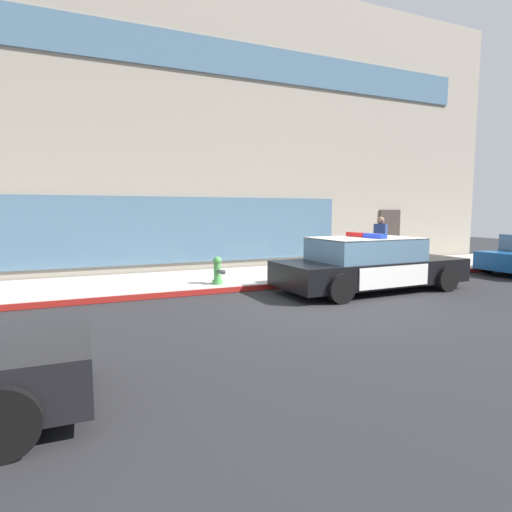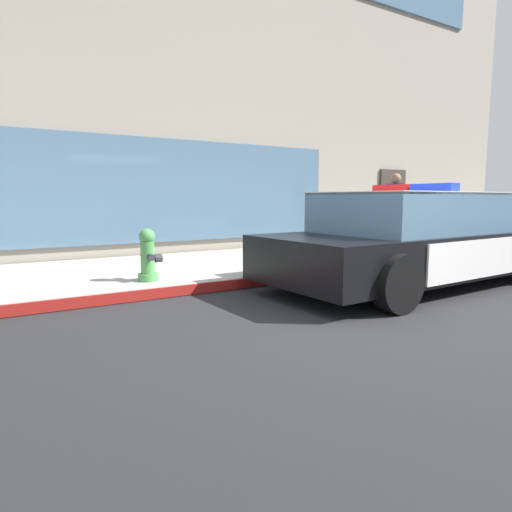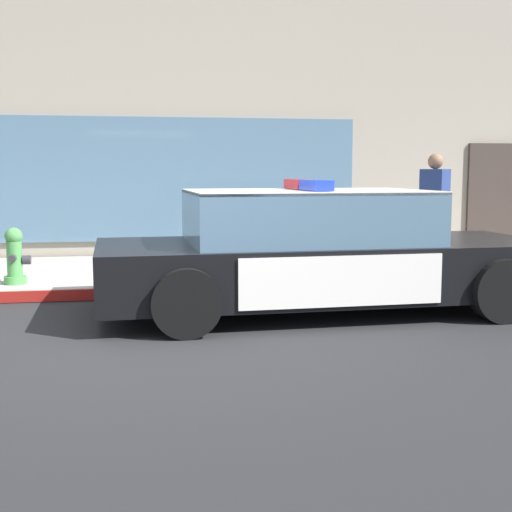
{
  "view_description": "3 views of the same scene",
  "coord_description": "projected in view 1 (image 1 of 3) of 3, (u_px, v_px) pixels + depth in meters",
  "views": [
    {
      "loc": [
        -4.97,
        -7.53,
        2.05
      ],
      "look_at": [
        -0.6,
        2.6,
        0.85
      ],
      "focal_mm": 29.09,
      "sensor_mm": 36.0,
      "label": 1
    },
    {
      "loc": [
        -3.59,
        -3.27,
        1.29
      ],
      "look_at": [
        -0.41,
        1.86,
        0.5
      ],
      "focal_mm": 31.12,
      "sensor_mm": 36.0,
      "label": 2
    },
    {
      "loc": [
        -0.1,
        -6.42,
        1.59
      ],
      "look_at": [
        1.33,
        1.84,
        0.55
      ],
      "focal_mm": 48.3,
      "sensor_mm": 36.0,
      "label": 3
    }
  ],
  "objects": [
    {
      "name": "ground",
      "position": [
        328.0,
        305.0,
        9.05
      ],
      "size": [
        48.0,
        48.0,
        0.0
      ],
      "primitive_type": "plane",
      "color": "#262628"
    },
    {
      "name": "pedestrian_on_sidewalk",
      "position": [
        380.0,
        242.0,
        14.11
      ],
      "size": [
        0.44,
        0.48,
        1.71
      ],
      "rotation": [
        0.0,
        0.0,
        3.73
      ],
      "color": "#23232D",
      "rests_on": "sidewalk"
    },
    {
      "name": "fire_hydrant",
      "position": [
        218.0,
        271.0,
        10.8
      ],
      "size": [
        0.34,
        0.39,
        0.73
      ],
      "color": "#4C994C",
      "rests_on": "sidewalk"
    },
    {
      "name": "curb_red_paint",
      "position": [
        283.0,
        286.0,
        11.01
      ],
      "size": [
        28.8,
        0.04,
        0.14
      ],
      "primitive_type": "cube",
      "color": "maroon",
      "rests_on": "ground"
    },
    {
      "name": "sidewalk",
      "position": [
        258.0,
        277.0,
        12.55
      ],
      "size": [
        48.0,
        3.35,
        0.15
      ],
      "primitive_type": "cube",
      "color": "#B2ADA3",
      "rests_on": "ground"
    },
    {
      "name": "storefront_building",
      "position": [
        190.0,
        146.0,
        17.6
      ],
      "size": [
        22.95,
        9.18,
        9.62
      ],
      "color": "gray",
      "rests_on": "ground"
    },
    {
      "name": "police_cruiser",
      "position": [
        369.0,
        264.0,
        10.69
      ],
      "size": [
        5.09,
        2.27,
        1.49
      ],
      "rotation": [
        0.0,
        0.0,
        0.03
      ],
      "color": "black",
      "rests_on": "ground"
    }
  ]
}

